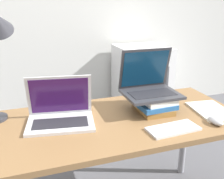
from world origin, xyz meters
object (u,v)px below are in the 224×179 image
at_px(notepad, 211,111).
at_px(mouse, 216,121).
at_px(book_stack, 154,103).
at_px(laptop_on_books, 149,85).
at_px(laptop_left, 60,114).
at_px(wireless_keyboard, 173,129).
at_px(mini_fridge, 141,83).

bearing_deg(notepad, mouse, -121.88).
relative_size(book_stack, laptop_on_books, 0.76).
height_order(laptop_left, wireless_keyboard, laptop_left).
height_order(wireless_keyboard, mouse, mouse).
bearing_deg(mini_fridge, book_stack, -112.44).
xyz_separation_m(laptop_left, book_stack, (0.56, -0.02, -0.00)).
bearing_deg(laptop_left, wireless_keyboard, -27.72).
height_order(laptop_on_books, wireless_keyboard, laptop_on_books).
xyz_separation_m(laptop_left, mini_fridge, (1.10, 1.30, -0.33)).
distance_m(book_stack, mini_fridge, 1.47).
bearing_deg(laptop_on_books, book_stack, -68.13).
distance_m(wireless_keyboard, mouse, 0.25).
bearing_deg(mouse, wireless_keyboard, 176.94).
bearing_deg(laptop_left, laptop_on_books, 2.03).
distance_m(laptop_left, mouse, 0.84).
distance_m(laptop_left, mini_fridge, 1.74).
distance_m(laptop_left, book_stack, 0.56).
height_order(laptop_on_books, mouse, laptop_on_books).
relative_size(laptop_left, notepad, 1.24).
height_order(laptop_left, mini_fridge, laptop_left).
relative_size(laptop_left, mini_fridge, 0.46).
xyz_separation_m(wireless_keyboard, mini_fridge, (0.57, 1.58, -0.29)).
xyz_separation_m(laptop_on_books, wireless_keyboard, (-0.00, -0.30, -0.14)).
bearing_deg(laptop_on_books, wireless_keyboard, -90.93).
distance_m(notepad, mini_fridge, 1.50).
bearing_deg(mini_fridge, laptop_left, -130.26).
xyz_separation_m(laptop_left, laptop_on_books, (0.54, 0.02, 0.10)).
bearing_deg(wireless_keyboard, laptop_left, 152.28).
height_order(book_stack, mouse, book_stack).
bearing_deg(laptop_on_books, mini_fridge, 66.33).
bearing_deg(laptop_left, notepad, -9.65).
height_order(laptop_left, laptop_on_books, laptop_on_books).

